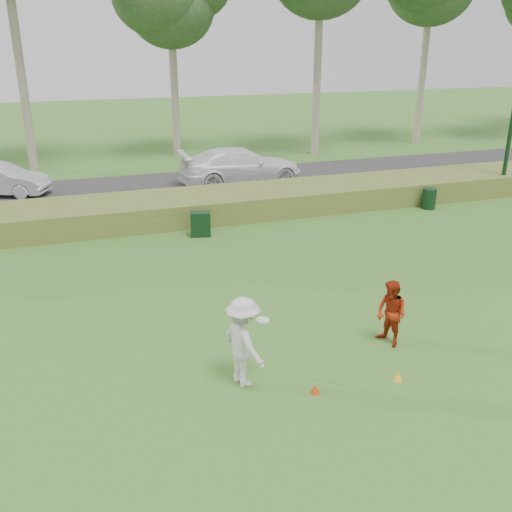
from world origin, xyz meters
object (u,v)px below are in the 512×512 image
object	(u,v)px
cone_yellow	(398,376)
utility_cabinet	(200,224)
car_right	(241,166)
player_white	(244,342)
cone_orange	(315,389)
player_red	(391,314)
trash_bin	(429,199)

from	to	relation	value
cone_yellow	utility_cabinet	xyz separation A→B (m)	(-1.70, 10.25, 0.34)
utility_cabinet	car_right	bearing A→B (deg)	73.49
player_white	utility_cabinet	distance (m)	9.43
cone_orange	utility_cabinet	bearing A→B (deg)	89.39
player_red	trash_bin	size ratio (longest dim) A/B	1.85
cone_orange	trash_bin	distance (m)	14.39
cone_yellow	car_right	size ratio (longest dim) A/B	0.03
cone_yellow	trash_bin	distance (m)	13.32
player_red	cone_yellow	distance (m)	1.65
player_red	car_right	bearing A→B (deg)	160.21
player_red	cone_yellow	bearing A→B (deg)	-38.82
player_red	utility_cabinet	world-z (taller)	player_red
cone_orange	car_right	size ratio (longest dim) A/B	0.04
trash_bin	player_red	bearing A→B (deg)	-128.70
player_white	player_red	size ratio (longest dim) A/B	1.22
player_red	car_right	size ratio (longest dim) A/B	0.27
player_white	cone_orange	size ratio (longest dim) A/B	9.03
player_white	player_red	distance (m)	3.67
cone_orange	trash_bin	bearing A→B (deg)	46.92
player_white	car_right	size ratio (longest dim) A/B	0.32
cone_yellow	car_right	world-z (taller)	car_right
cone_yellow	trash_bin	world-z (taller)	trash_bin
cone_yellow	utility_cabinet	distance (m)	10.40
cone_orange	trash_bin	world-z (taller)	trash_bin
player_white	cone_orange	bearing A→B (deg)	-139.92
player_white	car_right	xyz separation A→B (m)	(4.93, 16.03, -0.04)
trash_bin	utility_cabinet	bearing A→B (deg)	-177.77
utility_cabinet	cone_yellow	bearing A→B (deg)	-68.94
car_right	player_red	bearing A→B (deg)	174.62
trash_bin	cone_orange	bearing A→B (deg)	-133.08
cone_yellow	player_white	bearing A→B (deg)	162.94
utility_cabinet	trash_bin	distance (m)	9.72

